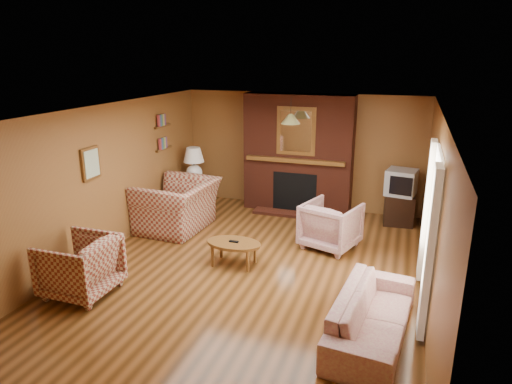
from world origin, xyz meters
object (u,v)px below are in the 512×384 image
(floral_sofa, at_px, (372,315))
(side_table, at_px, (195,194))
(plaid_armchair, at_px, (80,266))
(coffee_table, at_px, (234,245))
(table_lamp, at_px, (194,162))
(crt_tv, at_px, (401,182))
(fireplace, at_px, (298,155))
(floral_armchair, at_px, (331,225))
(tv_stand, at_px, (399,209))
(plaid_loveseat, at_px, (178,205))

(floral_sofa, height_order, side_table, side_table)
(plaid_armchair, bearing_deg, coffee_table, 132.27)
(table_lamp, xyz_separation_m, crt_tv, (4.15, 0.34, -0.15))
(fireplace, xyz_separation_m, plaid_armchair, (-1.95, -4.36, -0.78))
(floral_armchair, bearing_deg, tv_stand, -106.67)
(fireplace, distance_m, crt_tv, 2.09)
(floral_armchair, height_order, table_lamp, table_lamp)
(coffee_table, bearing_deg, plaid_loveseat, 144.75)
(coffee_table, bearing_deg, floral_armchair, 41.86)
(side_table, distance_m, crt_tv, 4.20)
(coffee_table, relative_size, tv_stand, 1.46)
(coffee_table, xyz_separation_m, table_lamp, (-1.80, 2.33, 0.65))
(fireplace, bearing_deg, table_lamp, -165.71)
(plaid_armchair, xyz_separation_m, side_table, (-0.15, 3.83, -0.11))
(floral_sofa, xyz_separation_m, side_table, (-4.00, 3.58, 0.01))
(side_table, relative_size, table_lamp, 0.82)
(plaid_loveseat, distance_m, floral_sofa, 4.43)
(plaid_loveseat, xyz_separation_m, crt_tv, (3.90, 1.58, 0.38))
(side_table, xyz_separation_m, tv_stand, (4.15, 0.35, 0.00))
(coffee_table, bearing_deg, side_table, 127.66)
(coffee_table, height_order, tv_stand, tv_stand)
(floral_armchair, distance_m, coffee_table, 1.74)
(plaid_armchair, height_order, floral_sofa, plaid_armchair)
(plaid_armchair, bearing_deg, fireplace, 156.07)
(plaid_loveseat, height_order, crt_tv, crt_tv)
(plaid_loveseat, xyz_separation_m, floral_sofa, (3.75, -2.35, -0.18))
(table_lamp, relative_size, crt_tv, 1.17)
(plaid_loveseat, distance_m, plaid_armchair, 2.59)
(plaid_armchair, xyz_separation_m, crt_tv, (4.00, 4.17, 0.43))
(coffee_table, height_order, side_table, side_table)
(floral_armchair, height_order, side_table, floral_armchair)
(side_table, distance_m, table_lamp, 0.69)
(fireplace, relative_size, floral_armchair, 2.78)
(plaid_loveseat, relative_size, floral_armchair, 1.62)
(plaid_loveseat, xyz_separation_m, floral_armchair, (2.85, 0.07, -0.06))
(floral_armchair, distance_m, tv_stand, 1.85)
(fireplace, height_order, plaid_loveseat, fireplace)
(side_table, bearing_deg, crt_tv, 4.74)
(side_table, height_order, table_lamp, table_lamp)
(tv_stand, bearing_deg, crt_tv, -94.46)
(plaid_loveseat, height_order, table_lamp, table_lamp)
(plaid_armchair, xyz_separation_m, floral_sofa, (3.85, 0.24, -0.13))
(coffee_table, height_order, table_lamp, table_lamp)
(side_table, bearing_deg, coffee_table, -52.34)
(crt_tv, bearing_deg, coffee_table, -131.24)
(plaid_loveseat, relative_size, side_table, 2.40)
(floral_sofa, height_order, crt_tv, crt_tv)
(fireplace, xyz_separation_m, floral_sofa, (1.90, -4.12, -0.90))
(floral_armchair, bearing_deg, plaid_armchair, 59.98)
(fireplace, relative_size, tv_stand, 4.08)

